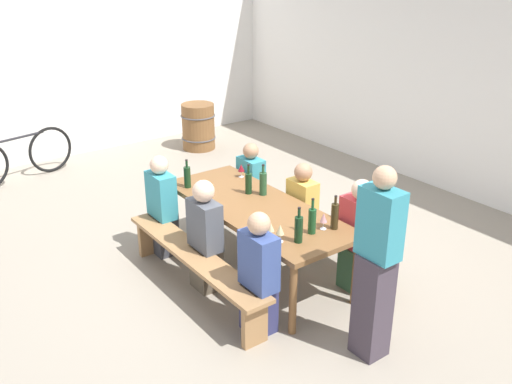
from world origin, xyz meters
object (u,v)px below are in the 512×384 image
at_px(bench_near, 194,261).
at_px(seated_guest_far_1, 302,212).
at_px(wine_glass_0, 324,218).
at_px(seated_guest_near_2, 259,276).
at_px(wine_glass_1, 280,230).
at_px(seated_guest_near_0, 162,208).
at_px(seated_guest_far_0, 251,187).
at_px(tasting_table, 256,212).
at_px(bench_far, 310,221).
at_px(standing_host, 376,268).
at_px(wine_bottle_2, 335,216).
at_px(seated_guest_far_2, 358,238).
at_px(wine_bottle_4, 263,183).
at_px(wine_bottle_3, 249,183).
at_px(parked_bicycle_0, 18,157).
at_px(wine_barrel, 198,126).
at_px(wine_glass_3, 241,168).
at_px(wine_bottle_1, 187,177).
at_px(seated_guest_near_1, 205,238).
at_px(wine_glass_2, 271,228).
at_px(wine_bottle_0, 299,229).
at_px(wine_bottle_5, 312,220).

bearing_deg(bench_near, seated_guest_far_1, 88.65).
height_order(wine_glass_0, seated_guest_near_2, seated_guest_near_2).
distance_m(wine_glass_1, seated_guest_near_0, 1.73).
bearing_deg(seated_guest_far_0, tasting_table, 56.78).
relative_size(seated_guest_near_2, seated_guest_far_0, 1.09).
height_order(bench_near, bench_far, same).
bearing_deg(bench_far, seated_guest_near_2, -57.76).
bearing_deg(standing_host, wine_bottle_2, -21.42).
height_order(seated_guest_far_0, seated_guest_far_2, seated_guest_far_2).
bearing_deg(wine_glass_1, standing_host, 15.97).
height_order(bench_near, standing_host, standing_host).
xyz_separation_m(wine_bottle_4, wine_glass_0, (0.98, -0.04, -0.02)).
xyz_separation_m(wine_bottle_2, wine_bottle_3, (-1.15, -0.15, -0.01)).
relative_size(seated_guest_far_2, parked_bicycle_0, 0.69).
bearing_deg(seated_guest_near_0, wine_barrel, 52.89).
bearing_deg(wine_glass_3, wine_bottle_3, -25.76).
distance_m(wine_bottle_2, standing_host, 0.86).
bearing_deg(seated_guest_near_0, wine_bottle_3, -40.51).
bearing_deg(seated_guest_far_0, wine_glass_0, 76.52).
height_order(bench_far, wine_glass_1, wine_glass_1).
bearing_deg(wine_bottle_3, wine_bottle_1, -140.88).
height_order(wine_bottle_3, seated_guest_near_0, seated_guest_near_0).
bearing_deg(wine_glass_0, bench_near, -130.46).
bearing_deg(wine_bottle_1, bench_near, -27.48).
distance_m(wine_bottle_3, seated_guest_near_1, 0.83).
height_order(wine_bottle_1, seated_guest_near_1, seated_guest_near_1).
relative_size(bench_near, parked_bicycle_0, 1.29).
relative_size(wine_bottle_1, seated_guest_far_0, 0.30).
distance_m(bench_far, standing_host, 1.88).
distance_m(wine_glass_0, seated_guest_near_1, 1.18).
xyz_separation_m(bench_far, wine_bottle_2, (0.85, -0.47, 0.52)).
height_order(wine_bottle_4, wine_glass_1, wine_bottle_4).
xyz_separation_m(wine_glass_2, seated_guest_far_2, (0.19, 0.93, -0.31)).
relative_size(seated_guest_near_2, parked_bicycle_0, 0.68).
xyz_separation_m(wine_glass_1, seated_guest_far_0, (-1.66, 0.89, -0.37)).
xyz_separation_m(wine_bottle_0, wine_glass_3, (-1.59, 0.50, -0.02)).
height_order(wine_glass_0, seated_guest_far_0, seated_guest_far_0).
height_order(tasting_table, wine_barrel, wine_barrel).
relative_size(tasting_table, wine_glass_3, 14.77).
bearing_deg(seated_guest_near_0, wine_bottle_4, -41.72).
height_order(bench_far, wine_bottle_5, wine_bottle_5).
distance_m(bench_far, seated_guest_near_0, 1.64).
distance_m(wine_bottle_0, seated_guest_far_1, 1.17).
xyz_separation_m(wine_glass_0, seated_guest_far_0, (-1.70, 0.41, -0.36)).
bearing_deg(seated_guest_far_1, bench_near, -1.35).
relative_size(wine_bottle_1, seated_guest_far_1, 0.29).
distance_m(bench_far, wine_glass_2, 1.37).
xyz_separation_m(seated_guest_near_0, standing_host, (2.57, 0.56, 0.27)).
height_order(wine_glass_0, seated_guest_near_0, seated_guest_near_0).
distance_m(wine_bottle_2, wine_glass_2, 0.64).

